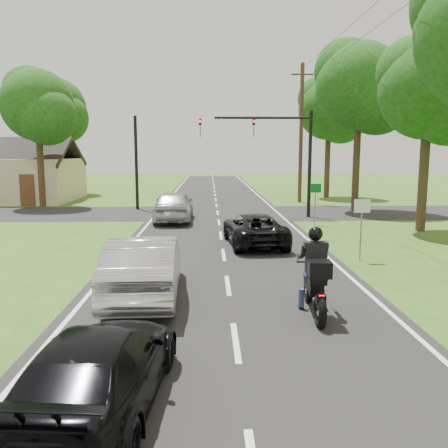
{
  "coord_description": "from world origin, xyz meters",
  "views": [
    {
      "loc": [
        -0.51,
        -12.89,
        3.73
      ],
      "look_at": [
        -0.01,
        3.0,
        1.3
      ],
      "focal_mm": 38.0,
      "sensor_mm": 36.0,
      "label": 1
    }
  ],
  "objects_px": {
    "motorcycle_rider": "(315,281)",
    "dark_car_behind": "(99,369)",
    "dark_suv": "(254,229)",
    "silver_sedan": "(145,267)",
    "sign_white": "(362,215)",
    "traffic_signal": "(277,144)",
    "silver_suv": "(174,205)",
    "sign_green": "(316,194)",
    "utility_pole_far": "(301,133)"
  },
  "relations": [
    {
      "from": "motorcycle_rider",
      "to": "dark_car_behind",
      "type": "relative_size",
      "value": 0.56
    },
    {
      "from": "motorcycle_rider",
      "to": "dark_suv",
      "type": "xyz_separation_m",
      "value": [
        -0.6,
        8.34,
        -0.17
      ]
    },
    {
      "from": "silver_sedan",
      "to": "sign_white",
      "type": "distance_m",
      "value": 7.98
    },
    {
      "from": "silver_sedan",
      "to": "sign_white",
      "type": "height_order",
      "value": "sign_white"
    },
    {
      "from": "motorcycle_rider",
      "to": "traffic_signal",
      "type": "xyz_separation_m",
      "value": [
        1.44,
        16.47,
        3.32
      ]
    },
    {
      "from": "dark_suv",
      "to": "silver_suv",
      "type": "height_order",
      "value": "silver_suv"
    },
    {
      "from": "motorcycle_rider",
      "to": "sign_white",
      "type": "xyz_separation_m",
      "value": [
        2.8,
        5.46,
        0.78
      ]
    },
    {
      "from": "traffic_signal",
      "to": "sign_white",
      "type": "relative_size",
      "value": 3.0
    },
    {
      "from": "silver_suv",
      "to": "sign_white",
      "type": "distance_m",
      "value": 11.99
    },
    {
      "from": "traffic_signal",
      "to": "sign_green",
      "type": "distance_m",
      "value": 4.24
    },
    {
      "from": "utility_pole_far",
      "to": "sign_white",
      "type": "xyz_separation_m",
      "value": [
        -1.5,
        -19.02,
        -3.49
      ]
    },
    {
      "from": "dark_car_behind",
      "to": "sign_white",
      "type": "distance_m",
      "value": 11.64
    },
    {
      "from": "utility_pole_far",
      "to": "sign_white",
      "type": "relative_size",
      "value": 4.71
    },
    {
      "from": "dark_suv",
      "to": "silver_suv",
      "type": "relative_size",
      "value": 0.93
    },
    {
      "from": "dark_car_behind",
      "to": "utility_pole_far",
      "type": "xyz_separation_m",
      "value": [
        8.31,
        28.4,
        4.45
      ]
    },
    {
      "from": "dark_car_behind",
      "to": "traffic_signal",
      "type": "distance_m",
      "value": 21.4
    },
    {
      "from": "motorcycle_rider",
      "to": "silver_sedan",
      "type": "distance_m",
      "value": 4.33
    },
    {
      "from": "motorcycle_rider",
      "to": "sign_green",
      "type": "relative_size",
      "value": 1.14
    },
    {
      "from": "silver_suv",
      "to": "dark_car_behind",
      "type": "height_order",
      "value": "silver_suv"
    },
    {
      "from": "motorcycle_rider",
      "to": "dark_suv",
      "type": "relative_size",
      "value": 0.52
    },
    {
      "from": "traffic_signal",
      "to": "utility_pole_far",
      "type": "height_order",
      "value": "utility_pole_far"
    },
    {
      "from": "silver_sedan",
      "to": "sign_white",
      "type": "xyz_separation_m",
      "value": [
        6.88,
        3.98,
        0.78
      ]
    },
    {
      "from": "dark_suv",
      "to": "utility_pole_far",
      "type": "height_order",
      "value": "utility_pole_far"
    },
    {
      "from": "dark_suv",
      "to": "dark_car_behind",
      "type": "distance_m",
      "value": 12.73
    },
    {
      "from": "silver_suv",
      "to": "sign_green",
      "type": "distance_m",
      "value": 7.54
    },
    {
      "from": "dark_suv",
      "to": "silver_sedan",
      "type": "height_order",
      "value": "silver_sedan"
    },
    {
      "from": "traffic_signal",
      "to": "sign_white",
      "type": "distance_m",
      "value": 11.39
    },
    {
      "from": "silver_sedan",
      "to": "sign_green",
      "type": "xyz_separation_m",
      "value": [
        7.08,
        11.98,
        0.78
      ]
    },
    {
      "from": "traffic_signal",
      "to": "dark_car_behind",
      "type": "bearing_deg",
      "value": -104.95
    },
    {
      "from": "utility_pole_far",
      "to": "sign_white",
      "type": "height_order",
      "value": "utility_pole_far"
    },
    {
      "from": "utility_pole_far",
      "to": "sign_white",
      "type": "bearing_deg",
      "value": -94.51
    },
    {
      "from": "motorcycle_rider",
      "to": "sign_green",
      "type": "xyz_separation_m",
      "value": [
        3.0,
        13.46,
        0.78
      ]
    },
    {
      "from": "dark_car_behind",
      "to": "utility_pole_far",
      "type": "bearing_deg",
      "value": -101.33
    },
    {
      "from": "motorcycle_rider",
      "to": "dark_car_behind",
      "type": "bearing_deg",
      "value": -132.4
    },
    {
      "from": "utility_pole_far",
      "to": "sign_green",
      "type": "xyz_separation_m",
      "value": [
        -1.3,
        -11.02,
        -3.49
      ]
    },
    {
      "from": "dark_car_behind",
      "to": "sign_green",
      "type": "bearing_deg",
      "value": -106.98
    },
    {
      "from": "silver_suv",
      "to": "sign_green",
      "type": "relative_size",
      "value": 2.33
    },
    {
      "from": "traffic_signal",
      "to": "sign_white",
      "type": "bearing_deg",
      "value": -82.95
    },
    {
      "from": "motorcycle_rider",
      "to": "sign_green",
      "type": "distance_m",
      "value": 13.81
    },
    {
      "from": "silver_suv",
      "to": "sign_green",
      "type": "bearing_deg",
      "value": 168.02
    },
    {
      "from": "motorcycle_rider",
      "to": "sign_green",
      "type": "height_order",
      "value": "sign_green"
    },
    {
      "from": "utility_pole_far",
      "to": "silver_suv",
      "type": "bearing_deg",
      "value": -132.54
    },
    {
      "from": "silver_sedan",
      "to": "silver_suv",
      "type": "distance_m",
      "value": 13.59
    },
    {
      "from": "dark_suv",
      "to": "utility_pole_far",
      "type": "xyz_separation_m",
      "value": [
        4.9,
        16.13,
        4.43
      ]
    },
    {
      "from": "motorcycle_rider",
      "to": "traffic_signal",
      "type": "relative_size",
      "value": 0.38
    },
    {
      "from": "motorcycle_rider",
      "to": "silver_sedan",
      "type": "xyz_separation_m",
      "value": [
        -4.08,
        1.48,
        -0.01
      ]
    },
    {
      "from": "sign_white",
      "to": "sign_green",
      "type": "xyz_separation_m",
      "value": [
        0.2,
        8.0,
        0.0
      ]
    },
    {
      "from": "utility_pole_far",
      "to": "sign_green",
      "type": "relative_size",
      "value": 4.71
    },
    {
      "from": "dark_suv",
      "to": "utility_pole_far",
      "type": "bearing_deg",
      "value": -111.88
    },
    {
      "from": "traffic_signal",
      "to": "silver_suv",
      "type": "bearing_deg",
      "value": -166.31
    }
  ]
}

